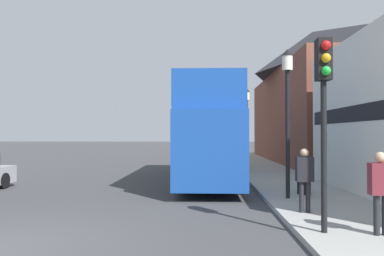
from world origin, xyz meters
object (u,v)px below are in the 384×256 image
object	(u,v)px
traffic_signal	(324,90)
lamp_post_second	(247,113)
pedestrian_second	(305,174)
tour_bus	(208,139)
parked_car_ahead_of_bus	(216,154)
litter_bin	(304,178)
pedestrian_nearest	(381,185)
lamp_post_nearest	(288,95)

from	to	relation	value
traffic_signal	lamp_post_second	xyz separation A→B (m)	(-0.04, 13.23, 0.26)
pedestrian_second	lamp_post_second	bearing A→B (deg)	90.83
traffic_signal	tour_bus	bearing A→B (deg)	103.36
parked_car_ahead_of_bus	litter_bin	size ratio (longest dim) A/B	4.17
pedestrian_nearest	lamp_post_nearest	xyz separation A→B (m)	(-0.87, 4.22, 2.22)
tour_bus	parked_car_ahead_of_bus	distance (m)	8.71
lamp_post_nearest	lamp_post_second	size ratio (longest dim) A/B	1.02
parked_car_ahead_of_bus	litter_bin	distance (m)	13.45
lamp_post_second	litter_bin	bearing A→B (deg)	-83.72
pedestrian_second	traffic_signal	distance (m)	2.72
lamp_post_nearest	litter_bin	bearing A→B (deg)	48.56
parked_car_ahead_of_bus	lamp_post_nearest	bearing A→B (deg)	-81.52
tour_bus	pedestrian_second	distance (m)	7.94
pedestrian_nearest	pedestrian_second	size ratio (longest dim) A/B	1.01
lamp_post_nearest	pedestrian_second	bearing A→B (deg)	-91.33
parked_car_ahead_of_bus	pedestrian_second	distance (m)	16.24
pedestrian_second	lamp_post_second	world-z (taller)	lamp_post_second
lamp_post_nearest	pedestrian_nearest	bearing A→B (deg)	-78.32
parked_car_ahead_of_bus	traffic_signal	distance (m)	18.30
tour_bus	lamp_post_nearest	world-z (taller)	lamp_post_nearest
tour_bus	traffic_signal	world-z (taller)	tour_bus
traffic_signal	litter_bin	world-z (taller)	traffic_signal
lamp_post_nearest	traffic_signal	bearing A→B (deg)	-92.45
pedestrian_nearest	lamp_post_nearest	distance (m)	4.84
tour_bus	lamp_post_nearest	distance (m)	6.11
parked_car_ahead_of_bus	litter_bin	xyz separation A→B (m)	(2.50, -13.22, -0.03)
parked_car_ahead_of_bus	traffic_signal	xyz separation A→B (m)	(1.62, -18.08, 2.30)
parked_car_ahead_of_bus	pedestrian_nearest	distance (m)	18.44
tour_bus	traffic_signal	xyz separation A→B (m)	(2.25, -9.48, 1.12)
lamp_post_second	pedestrian_nearest	bearing A→B (deg)	-85.36
lamp_post_nearest	litter_bin	xyz separation A→B (m)	(0.71, 0.80, -2.66)
pedestrian_nearest	litter_bin	distance (m)	5.04
traffic_signal	litter_bin	xyz separation A→B (m)	(0.88, 4.87, -2.33)
pedestrian_nearest	pedestrian_second	bearing A→B (deg)	113.73
parked_car_ahead_of_bus	pedestrian_nearest	size ratio (longest dim) A/B	2.60
lamp_post_nearest	lamp_post_second	distance (m)	9.17
lamp_post_nearest	litter_bin	distance (m)	2.87
pedestrian_nearest	litter_bin	bearing A→B (deg)	91.89
lamp_post_nearest	lamp_post_second	bearing A→B (deg)	91.33
tour_bus	lamp_post_second	world-z (taller)	lamp_post_second
traffic_signal	litter_bin	size ratio (longest dim) A/B	3.84
pedestrian_second	litter_bin	size ratio (longest dim) A/B	1.58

